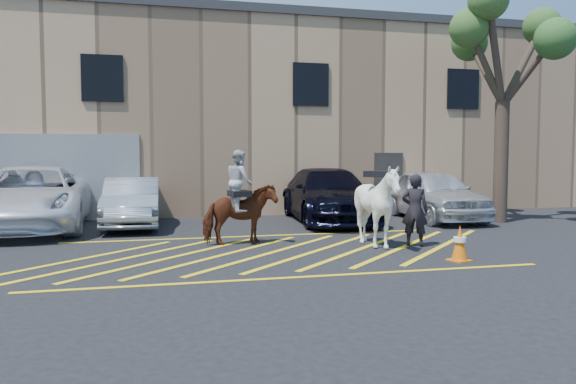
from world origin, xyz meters
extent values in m
plane|color=black|center=(0.00, 0.00, 0.00)|extent=(90.00, 90.00, 0.00)
imported|color=white|center=(-5.87, 5.00, 0.91)|extent=(3.18, 6.60, 1.81)
imported|color=#979DA5|center=(-3.09, 4.96, 0.73)|extent=(1.63, 4.46, 1.46)
imported|color=black|center=(2.99, 4.86, 0.84)|extent=(2.80, 5.98, 1.69)
imported|color=silver|center=(6.49, 4.43, 0.83)|extent=(2.12, 4.94, 1.66)
imported|color=black|center=(3.46, -0.24, 0.85)|extent=(0.74, 0.69, 1.71)
cube|color=tan|center=(0.00, 12.00, 3.50)|extent=(32.00, 10.00, 7.00)
cube|color=#2D2D30|center=(0.00, 12.00, 7.15)|extent=(32.20, 10.20, 0.30)
cube|color=black|center=(-4.00, 6.96, 4.60)|extent=(1.30, 0.08, 1.50)
cube|color=black|center=(3.00, 6.96, 4.60)|extent=(1.30, 0.08, 1.50)
cube|color=black|center=(9.00, 6.96, 4.60)|extent=(1.30, 0.08, 1.50)
cube|color=#38332D|center=(6.00, 6.96, 1.10)|extent=(1.10, 0.08, 2.20)
cube|color=yellow|center=(-4.20, -0.30, 0.01)|extent=(4.20, 4.20, 0.01)
cube|color=yellow|center=(-3.15, -0.30, 0.01)|extent=(4.20, 4.20, 0.01)
cube|color=yellow|center=(-2.10, -0.30, 0.01)|extent=(4.20, 4.20, 0.01)
cube|color=yellow|center=(-1.05, -0.30, 0.01)|extent=(4.20, 4.20, 0.01)
cube|color=yellow|center=(0.00, -0.30, 0.01)|extent=(4.20, 4.20, 0.01)
cube|color=yellow|center=(1.05, -0.30, 0.01)|extent=(4.20, 4.20, 0.01)
cube|color=yellow|center=(2.10, -0.30, 0.01)|extent=(4.20, 4.20, 0.01)
cube|color=yellow|center=(3.15, -0.30, 0.01)|extent=(4.20, 4.20, 0.01)
cube|color=yellow|center=(4.20, -0.30, 0.01)|extent=(4.20, 4.20, 0.01)
cube|color=yellow|center=(0.00, 2.20, 0.01)|extent=(9.50, 0.12, 0.01)
cube|color=yellow|center=(0.00, -2.80, 0.01)|extent=(9.50, 0.12, 0.01)
imported|color=#5B2D15|center=(-0.50, 0.97, 0.73)|extent=(1.82, 1.03, 1.45)
imported|color=#AFB0BB|center=(-0.50, 0.97, 1.53)|extent=(0.66, 0.79, 1.48)
cube|color=black|center=(-0.50, 0.97, 1.23)|extent=(0.54, 0.62, 0.14)
imported|color=white|center=(2.55, -0.16, 0.96)|extent=(2.31, 2.33, 1.92)
cube|color=black|center=(2.55, -0.16, 1.71)|extent=(0.72, 0.71, 0.14)
cube|color=orange|center=(3.52, -2.12, 0.01)|extent=(0.47, 0.47, 0.03)
cone|color=orange|center=(3.52, -2.12, 0.38)|extent=(0.32, 0.32, 0.70)
cylinder|color=white|center=(3.52, -2.12, 0.44)|extent=(0.25, 0.25, 0.10)
cylinder|color=#443429|center=(8.19, 3.32, 1.90)|extent=(0.44, 0.44, 3.80)
cylinder|color=#4E3E2F|center=(8.97, 3.46, 4.97)|extent=(1.76, 0.51, 2.68)
cylinder|color=#47372B|center=(8.12, 4.18, 4.80)|extent=(0.33, 1.88, 2.34)
cylinder|color=#483A2C|center=(7.58, 3.32, 4.85)|extent=(1.40, 0.20, 2.39)
cylinder|color=#48342C|center=(8.53, 2.59, 4.59)|extent=(0.78, 1.62, 1.96)
cylinder|color=#4B362E|center=(7.72, 3.05, 5.20)|extent=(1.16, 0.77, 3.11)
sphere|color=#42642A|center=(9.76, 3.60, 6.24)|extent=(1.20, 1.20, 1.20)
sphere|color=#38632A|center=(8.04, 5.04, 5.91)|extent=(1.20, 1.20, 1.20)
sphere|color=#3B6129|center=(6.97, 3.32, 6.00)|extent=(1.20, 1.20, 1.20)
sphere|color=#3A672C|center=(8.87, 1.87, 5.48)|extent=(1.20, 1.20, 1.20)
sphere|color=#477431|center=(7.24, 2.77, 6.71)|extent=(1.20, 1.20, 1.20)
camera|label=1|loc=(-2.58, -12.23, 2.20)|focal=35.00mm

